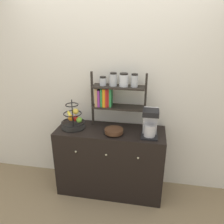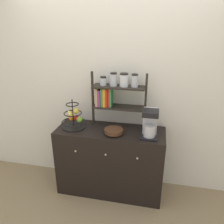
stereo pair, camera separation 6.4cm
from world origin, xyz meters
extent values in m
plane|color=#847051|center=(0.00, 0.00, 0.00)|extent=(12.00, 12.00, 0.00)
cube|color=silver|center=(0.00, 0.52, 1.30)|extent=(7.00, 0.05, 2.60)
cube|color=black|center=(0.00, 0.24, 0.43)|extent=(1.31, 0.48, 0.87)
sphere|color=#B2AD8C|center=(-0.36, -0.01, 0.68)|extent=(0.02, 0.02, 0.02)
sphere|color=#B2AD8C|center=(0.00, -0.01, 0.68)|extent=(0.02, 0.02, 0.02)
sphere|color=#B2AD8C|center=(0.36, -0.01, 0.68)|extent=(0.02, 0.02, 0.02)
cube|color=black|center=(0.47, 0.17, 0.88)|extent=(0.18, 0.21, 0.02)
cube|color=#B7B7BC|center=(0.47, 0.22, 1.04)|extent=(0.16, 0.09, 0.30)
cylinder|color=#B7B7BC|center=(0.47, 0.15, 0.95)|extent=(0.13, 0.13, 0.13)
cube|color=black|center=(0.47, 0.16, 1.16)|extent=(0.18, 0.17, 0.06)
cylinder|color=black|center=(-0.46, 0.23, 0.87)|extent=(0.29, 0.29, 0.01)
cylinder|color=black|center=(-0.46, 0.23, 1.05)|extent=(0.01, 0.01, 0.35)
torus|color=black|center=(-0.46, 0.23, 0.94)|extent=(0.29, 0.29, 0.01)
torus|color=black|center=(-0.46, 0.23, 1.05)|extent=(0.22, 0.22, 0.01)
torus|color=black|center=(-0.46, 0.23, 1.17)|extent=(0.16, 0.16, 0.01)
sphere|color=red|center=(-0.44, 0.27, 0.98)|extent=(0.07, 0.07, 0.07)
sphere|color=#6BAD33|center=(-0.38, 0.23, 0.98)|extent=(0.07, 0.07, 0.07)
sphere|color=orange|center=(-0.49, 0.27, 0.98)|extent=(0.08, 0.08, 0.08)
ellipsoid|color=yellow|center=(-0.48, 0.17, 1.08)|extent=(0.11, 0.15, 0.04)
sphere|color=gold|center=(-0.41, 0.22, 1.09)|extent=(0.07, 0.07, 0.07)
cylinder|color=#422819|center=(0.06, 0.15, 0.88)|extent=(0.12, 0.12, 0.02)
cylinder|color=#422819|center=(0.06, 0.15, 0.91)|extent=(0.22, 0.22, 0.04)
cube|color=black|center=(-0.24, 0.37, 1.20)|extent=(0.02, 0.02, 0.67)
cube|color=black|center=(0.39, 0.37, 1.20)|extent=(0.02, 0.02, 0.67)
cube|color=black|center=(0.08, 0.37, 1.12)|extent=(0.61, 0.20, 0.02)
cube|color=black|center=(0.08, 0.37, 1.37)|extent=(0.61, 0.20, 0.02)
cube|color=tan|center=(-0.18, 0.37, 1.24)|extent=(0.03, 0.16, 0.22)
cube|color=#8C338C|center=(-0.15, 0.37, 1.23)|extent=(0.03, 0.16, 0.20)
cube|color=#2D8C47|center=(-0.12, 0.37, 1.24)|extent=(0.02, 0.15, 0.22)
cube|color=orange|center=(-0.09, 0.37, 1.24)|extent=(0.03, 0.16, 0.22)
cube|color=red|center=(-0.06, 0.37, 1.24)|extent=(0.02, 0.16, 0.22)
cube|color=red|center=(-0.04, 0.37, 1.24)|extent=(0.02, 0.12, 0.22)
cube|color=#2D8C47|center=(-0.01, 0.37, 1.24)|extent=(0.02, 0.13, 0.22)
cylinder|color=#ADB2B7|center=(-0.11, 0.37, 1.43)|extent=(0.08, 0.08, 0.09)
cylinder|color=black|center=(-0.11, 0.37, 1.48)|extent=(0.07, 0.07, 0.02)
cylinder|color=#ADB2B7|center=(0.01, 0.37, 1.45)|extent=(0.08, 0.08, 0.14)
cylinder|color=black|center=(0.01, 0.37, 1.53)|extent=(0.08, 0.08, 0.02)
cylinder|color=silver|center=(0.14, 0.37, 1.45)|extent=(0.10, 0.10, 0.14)
cylinder|color=black|center=(0.14, 0.37, 1.53)|extent=(0.09, 0.09, 0.02)
cylinder|color=#ADB2B7|center=(0.26, 0.37, 1.45)|extent=(0.08, 0.08, 0.14)
cylinder|color=black|center=(0.26, 0.37, 1.53)|extent=(0.07, 0.07, 0.02)
camera|label=1|loc=(0.45, -2.08, 2.03)|focal=35.00mm
camera|label=2|loc=(0.51, -2.07, 2.03)|focal=35.00mm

